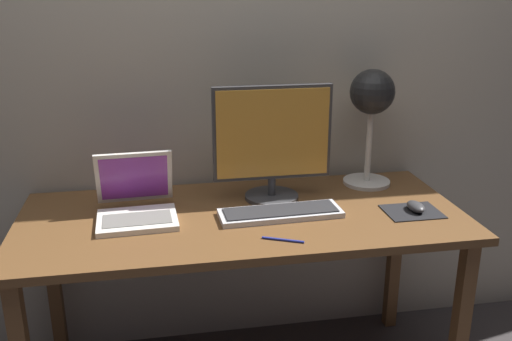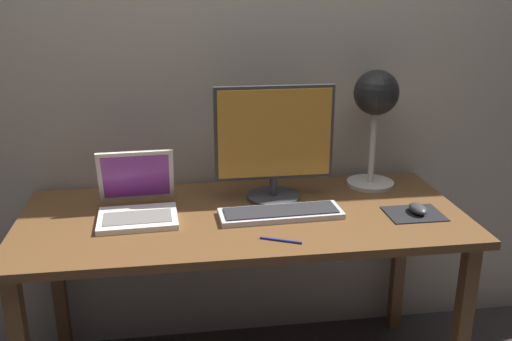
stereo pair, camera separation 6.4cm
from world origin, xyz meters
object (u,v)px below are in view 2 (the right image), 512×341
at_px(monitor, 274,140).
at_px(keyboard_main, 281,213).
at_px(pen, 281,240).
at_px(desk_lamp, 376,102).
at_px(mouse, 418,209).
at_px(laptop, 137,198).

distance_m(monitor, keyboard_main, 0.28).
relative_size(keyboard_main, pen, 3.18).
bearing_deg(keyboard_main, desk_lamp, 32.36).
relative_size(desk_lamp, mouse, 4.94).
distance_m(desk_lamp, pen, 0.74).
relative_size(monitor, desk_lamp, 0.94).
relative_size(keyboard_main, mouse, 4.64).
bearing_deg(pen, mouse, 16.11).
xyz_separation_m(monitor, desk_lamp, (0.42, 0.10, 0.11)).
bearing_deg(desk_lamp, monitor, -167.29).
distance_m(monitor, laptop, 0.55).
bearing_deg(mouse, keyboard_main, 174.43).
xyz_separation_m(monitor, keyboard_main, (-0.00, -0.17, -0.22)).
distance_m(laptop, mouse, 1.01).
distance_m(keyboard_main, desk_lamp, 0.61).
xyz_separation_m(monitor, pen, (-0.04, -0.38, -0.23)).
relative_size(keyboard_main, desk_lamp, 0.94).
bearing_deg(desk_lamp, laptop, -169.40).
bearing_deg(mouse, desk_lamp, 102.13).
height_order(monitor, pen, monitor).
distance_m(mouse, pen, 0.55).
xyz_separation_m(keyboard_main, desk_lamp, (0.43, 0.27, 0.33)).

